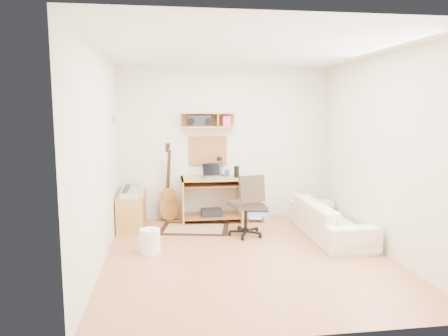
{
  "coord_description": "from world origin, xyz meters",
  "views": [
    {
      "loc": [
        -1.01,
        -5.13,
        1.87
      ],
      "look_at": [
        -0.15,
        1.05,
        1.0
      ],
      "focal_mm": 33.53,
      "sensor_mm": 36.0,
      "label": 1
    }
  ],
  "objects": [
    {
      "name": "laptop",
      "position": [
        -0.24,
        1.71,
        0.87
      ],
      "size": [
        0.35,
        0.35,
        0.23
      ],
      "primitive_type": null,
      "rotation": [
        0.0,
        0.0,
        0.19
      ],
      "color": "silver",
      "rests_on": "desk"
    },
    {
      "name": "desk",
      "position": [
        -0.27,
        1.73,
        0.38
      ],
      "size": [
        1.0,
        0.55,
        0.75
      ],
      "primitive_type": null,
      "color": "#BE8D43",
      "rests_on": "floor"
    },
    {
      "name": "sofa",
      "position": [
        1.38,
        0.62,
        0.35
      ],
      "size": [
        0.53,
        1.81,
        0.71
      ],
      "primitive_type": "imported",
      "rotation": [
        0.0,
        0.0,
        1.57
      ],
      "color": "beige",
      "rests_on": "floor"
    },
    {
      "name": "floor",
      "position": [
        0.0,
        0.0,
        -0.01
      ],
      "size": [
        3.6,
        4.0,
        0.01
      ],
      "primitive_type": "cube",
      "color": "#BE794F",
      "rests_on": "ground"
    },
    {
      "name": "desk_lamp",
      "position": [
        -0.08,
        1.87,
        0.92
      ],
      "size": [
        0.11,
        0.11,
        0.34
      ],
      "primitive_type": null,
      "color": "black",
      "rests_on": "desk"
    },
    {
      "name": "right_wall",
      "position": [
        1.8,
        0.0,
        1.3
      ],
      "size": [
        0.01,
        4.0,
        2.6
      ],
      "primitive_type": "cube",
      "color": "beige",
      "rests_on": "ground"
    },
    {
      "name": "music_keyboard",
      "position": [
        -1.58,
        1.55,
        0.59
      ],
      "size": [
        0.26,
        0.85,
        0.07
      ],
      "primitive_type": "cube",
      "color": "#B2B5BA",
      "rests_on": "cabinet"
    },
    {
      "name": "task_chair",
      "position": [
        0.15,
        0.84,
        0.48
      ],
      "size": [
        0.59,
        0.59,
        0.95
      ],
      "primitive_type": null,
      "rotation": [
        0.0,
        0.0,
        0.26
      ],
      "color": "#31271D",
      "rests_on": "floor"
    },
    {
      "name": "back_wall",
      "position": [
        0.0,
        2.0,
        1.3
      ],
      "size": [
        3.6,
        0.01,
        2.6
      ],
      "primitive_type": "cube",
      "color": "beige",
      "rests_on": "ground"
    },
    {
      "name": "rug",
      "position": [
        -0.59,
        1.28,
        0.01
      ],
      "size": [
        1.18,
        0.9,
        0.01
      ],
      "primitive_type": "cube",
      "rotation": [
        0.0,
        0.0,
        -0.19
      ],
      "color": "beige",
      "rests_on": "floor"
    },
    {
      "name": "printer",
      "position": [
        0.51,
        1.79,
        0.09
      ],
      "size": [
        0.52,
        0.44,
        0.17
      ],
      "primitive_type": "cube",
      "rotation": [
        0.0,
        0.0,
        -0.2
      ],
      "color": "#A5A8AA",
      "rests_on": "floor"
    },
    {
      "name": "pencil_cup",
      "position": [
        0.01,
        1.83,
        0.8
      ],
      "size": [
        0.08,
        0.08,
        0.11
      ],
      "primitive_type": "cylinder",
      "color": "#2E4C8B",
      "rests_on": "desk"
    },
    {
      "name": "speaker",
      "position": [
        0.15,
        1.68,
        0.85
      ],
      "size": [
        0.09,
        0.09,
        0.19
      ],
      "primitive_type": "cylinder",
      "color": "black",
      "rests_on": "desk"
    },
    {
      "name": "cork_board",
      "position": [
        -0.3,
        1.98,
        1.17
      ],
      "size": [
        0.64,
        0.03,
        0.49
      ],
      "primitive_type": "cube",
      "color": "tan",
      "rests_on": "back_wall"
    },
    {
      "name": "ceiling",
      "position": [
        0.0,
        0.0,
        2.6
      ],
      "size": [
        3.6,
        4.0,
        0.01
      ],
      "primitive_type": "cube",
      "color": "white",
      "rests_on": "ground"
    },
    {
      "name": "boombox",
      "position": [
        -0.45,
        1.87,
        1.68
      ],
      "size": [
        0.39,
        0.18,
        0.2
      ],
      "primitive_type": "cube",
      "color": "black",
      "rests_on": "wall_shelf"
    },
    {
      "name": "wall_photo",
      "position": [
        -1.79,
        1.5,
        1.72
      ],
      "size": [
        0.02,
        0.2,
        0.15
      ],
      "primitive_type": "cube",
      "color": "#4C8CBF",
      "rests_on": "left_wall"
    },
    {
      "name": "wall_shelf",
      "position": [
        -0.3,
        1.88,
        1.7
      ],
      "size": [
        0.9,
        0.25,
        0.26
      ],
      "primitive_type": "cube",
      "color": "#BE8D43",
      "rests_on": "back_wall"
    },
    {
      "name": "guitar",
      "position": [
        -0.98,
        1.86,
        0.66
      ],
      "size": [
        0.4,
        0.32,
        1.32
      ],
      "primitive_type": null,
      "rotation": [
        0.0,
        0.0,
        0.33
      ],
      "color": "#A96F34",
      "rests_on": "floor"
    },
    {
      "name": "waste_basket",
      "position": [
        -1.24,
        0.26,
        0.16
      ],
      "size": [
        0.29,
        0.29,
        0.32
      ],
      "primitive_type": "cylinder",
      "rotation": [
        0.0,
        0.0,
        -0.08
      ],
      "color": "white",
      "rests_on": "floor"
    },
    {
      "name": "cabinet",
      "position": [
        -1.58,
        1.55,
        0.28
      ],
      "size": [
        0.4,
        0.9,
        0.55
      ],
      "primitive_type": "cube",
      "color": "#BE8D43",
      "rests_on": "floor"
    },
    {
      "name": "left_wall",
      "position": [
        -1.8,
        0.0,
        1.3
      ],
      "size": [
        0.01,
        4.0,
        2.6
      ],
      "primitive_type": "cube",
      "color": "beige",
      "rests_on": "ground"
    }
  ]
}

